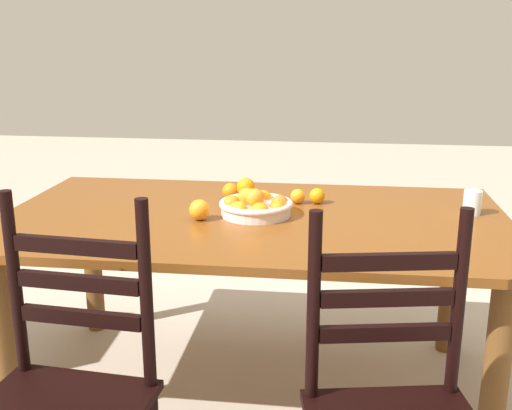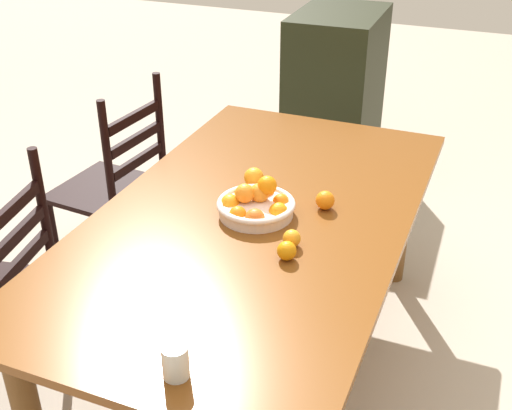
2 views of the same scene
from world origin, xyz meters
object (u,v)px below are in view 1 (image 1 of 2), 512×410
(dining_table, at_px, (253,240))
(orange_loose_2, at_px, (231,191))
(chair_by_cabinet, at_px, (60,401))
(orange_loose_3, at_px, (317,196))
(drinking_glass, at_px, (472,202))
(orange_loose_0, at_px, (298,196))
(orange_loose_1, at_px, (200,210))
(fruit_bowl, at_px, (255,205))

(dining_table, distance_m, orange_loose_2, 0.29)
(chair_by_cabinet, height_order, orange_loose_3, chair_by_cabinet)
(drinking_glass, bearing_deg, orange_loose_2, -5.97)
(orange_loose_0, relative_size, orange_loose_1, 0.77)
(drinking_glass, bearing_deg, dining_table, 8.51)
(chair_by_cabinet, xyz_separation_m, orange_loose_0, (-0.56, -1.09, 0.30))
(orange_loose_0, distance_m, orange_loose_2, 0.29)
(orange_loose_0, height_order, drinking_glass, drinking_glass)
(orange_loose_0, height_order, orange_loose_2, orange_loose_2)
(fruit_bowl, height_order, drinking_glass, fruit_bowl)
(fruit_bowl, height_order, orange_loose_1, fruit_bowl)
(orange_loose_1, xyz_separation_m, orange_loose_3, (-0.43, -0.29, -0.01))
(orange_loose_2, xyz_separation_m, drinking_glass, (-0.96, 0.10, 0.01))
(fruit_bowl, distance_m, orange_loose_3, 0.31)
(dining_table, distance_m, chair_by_cabinet, 0.99)
(orange_loose_3, bearing_deg, dining_table, 41.10)
(fruit_bowl, distance_m, orange_loose_0, 0.24)
(dining_table, bearing_deg, orange_loose_2, -60.66)
(orange_loose_0, relative_size, drinking_glass, 0.64)
(orange_loose_0, bearing_deg, dining_table, 51.23)
(chair_by_cabinet, xyz_separation_m, drinking_glass, (-1.24, -1.01, 0.32))
(dining_table, distance_m, fruit_bowl, 0.14)
(dining_table, bearing_deg, orange_loose_1, 23.30)
(orange_loose_3, bearing_deg, drinking_glass, 172.25)
(orange_loose_2, bearing_deg, orange_loose_3, 176.98)
(dining_table, height_order, fruit_bowl, fruit_bowl)
(chair_by_cabinet, relative_size, orange_loose_3, 15.58)
(dining_table, height_order, orange_loose_2, orange_loose_2)
(dining_table, distance_m, orange_loose_3, 0.34)
(fruit_bowl, xyz_separation_m, drinking_glass, (-0.83, -0.12, 0.01))
(chair_by_cabinet, relative_size, orange_loose_2, 14.23)
(dining_table, height_order, orange_loose_1, orange_loose_1)
(orange_loose_3, bearing_deg, orange_loose_2, -3.02)
(fruit_bowl, bearing_deg, dining_table, 44.94)
(drinking_glass, bearing_deg, chair_by_cabinet, 39.29)
(fruit_bowl, relative_size, orange_loose_3, 4.45)
(orange_loose_1, bearing_deg, orange_loose_0, -141.44)
(fruit_bowl, xyz_separation_m, orange_loose_2, (0.13, -0.22, -0.00))
(orange_loose_2, distance_m, drinking_glass, 0.97)
(chair_by_cabinet, relative_size, orange_loose_1, 12.79)
(chair_by_cabinet, height_order, drinking_glass, chair_by_cabinet)
(orange_loose_0, distance_m, drinking_glass, 0.68)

